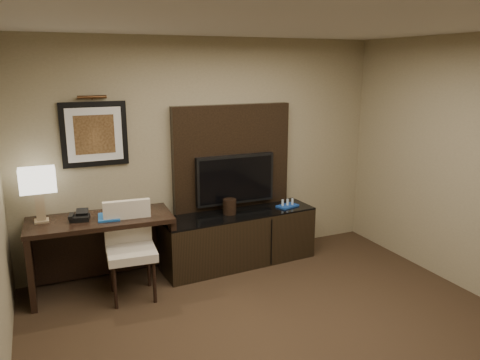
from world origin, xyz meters
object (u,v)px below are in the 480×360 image
table_lamp (39,194)px  desk_phone (80,216)px  minibar_tray (288,203)px  credenza (239,238)px  desk_chair (131,252)px  desk (103,253)px  ice_bucket (230,206)px  tv (235,179)px

table_lamp → desk_phone: table_lamp is taller
desk_phone → minibar_tray: desk_phone is taller
table_lamp → minibar_tray: size_ratio=2.26×
desk_phone → minibar_tray: size_ratio=0.73×
minibar_tray → credenza: bearing=178.6°
desk_chair → desk_phone: (-0.45, 0.35, 0.34)m
credenza → desk: bearing=176.5°
desk → ice_bucket: ice_bucket is taller
credenza → table_lamp: (-2.18, 0.12, 0.78)m
ice_bucket → minibar_tray: 0.78m
credenza → table_lamp: table_lamp is taller
desk → ice_bucket: 1.53m
tv → desk_chair: tv is taller
desk → tv: 1.77m
table_lamp → ice_bucket: table_lamp is taller
credenza → tv: 0.72m
desk_chair → minibar_tray: 2.06m
credenza → minibar_tray: bearing=-4.9°
desk → tv: (1.64, 0.19, 0.62)m
credenza → minibar_tray: (0.66, -0.02, 0.37)m
credenza → desk_chair: bearing=-169.3°
desk → tv: size_ratio=1.50×
credenza → desk_chair: desk_chair is taller
credenza → ice_bucket: bearing=170.8°
credenza → tv: tv is taller
desk → minibar_tray: desk is taller
tv → table_lamp: size_ratio=1.67×
desk → desk_chair: (0.25, -0.34, 0.11)m
tv → ice_bucket: bearing=-130.0°
table_lamp → ice_bucket: 2.10m
desk_chair → minibar_tray: size_ratio=3.84×
desk → desk_phone: bearing=-180.0°
minibar_tray → table_lamp: bearing=177.3°
desk_chair → ice_bucket: bearing=20.4°
desk → credenza: desk is taller
tv → desk_phone: size_ratio=5.17×
desk → desk_chair: size_ratio=1.47×
credenza → table_lamp: 2.32m
credenza → minibar_tray: 0.76m
credenza → tv: bearing=76.7°
tv → table_lamp: (-2.21, -0.07, 0.08)m
desk_chair → table_lamp: 1.11m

